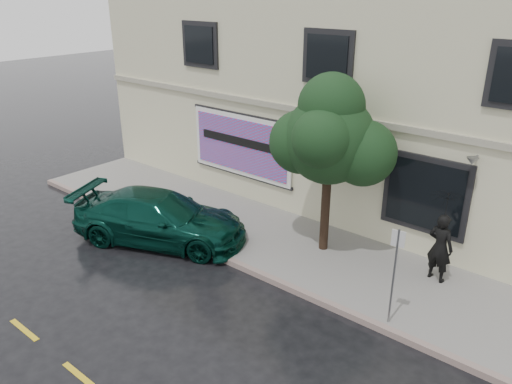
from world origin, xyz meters
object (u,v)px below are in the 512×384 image
Objects in this scene: pedestrian at (440,247)px; fire_hydrant at (206,231)px; car at (160,218)px; street_tree at (329,140)px.

fire_hydrant is at bearing 31.10° from pedestrian.
fire_hydrant is (1.27, 0.60, -0.25)m from car.
pedestrian is (7.17, 2.89, 0.31)m from car.
car reaches higher than fire_hydrant.
car is at bearing 31.85° from pedestrian.
street_tree is at bearing 8.96° from fire_hydrant.
fire_hydrant is (-2.83, -1.84, -2.84)m from street_tree.
pedestrian reaches higher than car.
pedestrian is 0.41× the size of street_tree.
pedestrian is at bearing 8.26° from street_tree.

